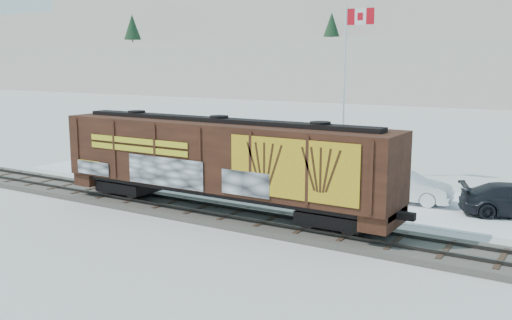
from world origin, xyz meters
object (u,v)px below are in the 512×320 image
Objects in this scene: car_silver at (148,164)px; car_white at (403,186)px; hopper_railcar at (220,159)px; flagpole at (345,116)px.

car_silver is 0.87× the size of car_white.
car_silver is (-10.16, 5.96, -2.11)m from hopper_railcar.
hopper_railcar is 3.45× the size of car_white.
flagpole is at bearing -86.08° from car_silver.
car_white is (16.77, 1.70, 0.08)m from car_silver.
car_white is (5.39, -4.55, -3.14)m from flagpole.
hopper_railcar is 11.97m from car_silver.
hopper_railcar is at bearing 133.76° from car_white.
hopper_railcar is 10.32m from car_white.
car_silver is at bearing 90.29° from car_white.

